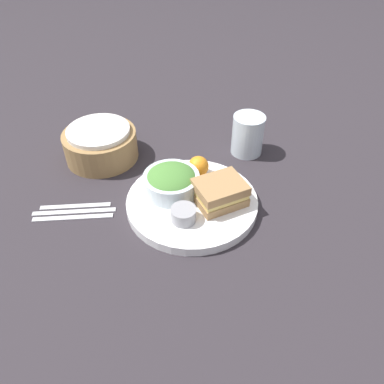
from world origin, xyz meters
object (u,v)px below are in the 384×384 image
(plate, at_px, (192,202))
(sandwich, at_px, (220,192))
(salad_bowl, at_px, (171,181))
(drink_glass, at_px, (248,135))
(bread_basket, at_px, (101,144))
(knife, at_px, (74,211))
(fork, at_px, (73,217))
(spoon, at_px, (75,206))
(dressing_cup, at_px, (184,214))

(plate, height_order, sandwich, sandwich)
(salad_bowl, relative_size, drink_glass, 1.20)
(plate, relative_size, bread_basket, 1.57)
(sandwich, distance_m, knife, 0.32)
(plate, xyz_separation_m, bread_basket, (-0.17, 0.25, 0.03))
(drink_glass, xyz_separation_m, knife, (-0.46, -0.10, -0.05))
(fork, xyz_separation_m, knife, (0.00, 0.02, 0.00))
(plate, relative_size, sandwich, 2.56)
(salad_bowl, bearing_deg, plate, -50.02)
(knife, bearing_deg, drink_glass, -154.56)
(knife, height_order, spoon, same)
(dressing_cup, bearing_deg, plate, 57.31)
(fork, bearing_deg, salad_bowl, -166.85)
(sandwich, relative_size, spoon, 0.73)
(bread_basket, xyz_separation_m, knife, (-0.09, -0.19, -0.04))
(plate, bearing_deg, sandwich, -25.35)
(plate, bearing_deg, dressing_cup, -122.69)
(salad_bowl, distance_m, fork, 0.23)
(bread_basket, distance_m, spoon, 0.20)
(sandwich, bearing_deg, plate, 154.65)
(fork, relative_size, knife, 0.95)
(bread_basket, height_order, fork, bread_basket)
(drink_glass, distance_m, fork, 0.48)
(knife, bearing_deg, fork, 90.00)
(knife, distance_m, spoon, 0.02)
(fork, distance_m, spoon, 0.04)
(drink_glass, distance_m, knife, 0.47)
(plate, distance_m, drink_glass, 0.26)
(dressing_cup, relative_size, knife, 0.30)
(salad_bowl, relative_size, bread_basket, 0.68)
(bread_basket, bearing_deg, spoon, -115.87)
(salad_bowl, bearing_deg, dressing_cup, -90.51)
(salad_bowl, xyz_separation_m, drink_glass, (0.24, 0.12, 0.00))
(sandwich, distance_m, bread_basket, 0.35)
(plate, xyz_separation_m, fork, (-0.26, 0.04, -0.01))
(knife, xyz_separation_m, spoon, (0.00, 0.02, 0.00))
(bread_basket, bearing_deg, salad_bowl, -57.62)
(bread_basket, bearing_deg, sandwich, -51.18)
(knife, bearing_deg, bread_basket, -101.78)
(drink_glass, height_order, fork, drink_glass)
(drink_glass, height_order, knife, drink_glass)
(drink_glass, bearing_deg, sandwich, -128.38)
(dressing_cup, bearing_deg, drink_glass, 42.20)
(dressing_cup, height_order, spoon, dressing_cup)
(salad_bowl, height_order, drink_glass, drink_glass)
(spoon, bearing_deg, salad_bowl, -176.10)
(knife, bearing_deg, salad_bowl, -171.42)
(plate, relative_size, dressing_cup, 5.44)
(salad_bowl, relative_size, spoon, 0.81)
(fork, distance_m, knife, 0.02)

